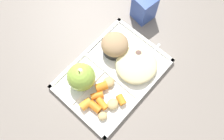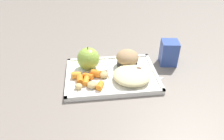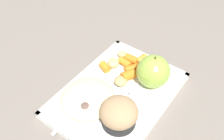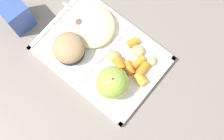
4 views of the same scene
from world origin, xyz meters
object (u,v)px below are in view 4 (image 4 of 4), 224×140
(green_apple, at_px, (112,83))
(milk_carton, at_px, (16,15))
(lunch_tray, at_px, (101,54))
(bran_muffin, at_px, (69,49))
(plastic_fork, at_px, (87,19))

(green_apple, distance_m, milk_carton, 0.32)
(milk_carton, bearing_deg, lunch_tray, -154.94)
(bran_muffin, distance_m, milk_carton, 0.17)
(green_apple, height_order, milk_carton, green_apple)
(bran_muffin, bearing_deg, lunch_tray, -143.23)
(lunch_tray, height_order, milk_carton, milk_carton)
(green_apple, relative_size, bran_muffin, 1.06)
(lunch_tray, xyz_separation_m, plastic_fork, (0.10, -0.05, 0.01))
(green_apple, xyz_separation_m, milk_carton, (0.32, 0.02, -0.01))
(plastic_fork, relative_size, milk_carton, 1.49)
(bran_muffin, bearing_deg, green_apple, 180.00)
(bran_muffin, bearing_deg, milk_carton, 6.62)
(green_apple, xyz_separation_m, plastic_fork, (0.18, -0.10, -0.04))
(lunch_tray, distance_m, milk_carton, 0.25)
(plastic_fork, xyz_separation_m, milk_carton, (0.14, 0.12, 0.03))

